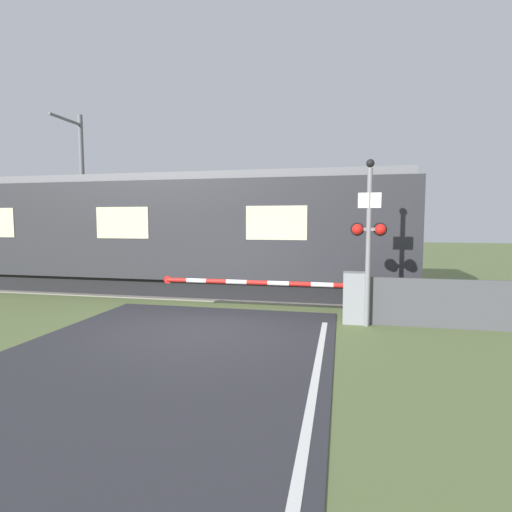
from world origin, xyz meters
name	(u,v)px	position (x,y,z in m)	size (l,w,h in m)	color
ground_plane	(200,328)	(0.00, 0.00, 0.00)	(80.00, 80.00, 0.00)	#5B6B3D
track_bed	(246,293)	(0.00, 4.43, 0.02)	(36.00, 3.20, 0.13)	gray
train	(147,233)	(-3.54, 4.43, 1.97)	(17.38, 3.09, 3.84)	black
crossing_barrier	(340,295)	(3.03, 1.22, 0.64)	(5.11, 0.44, 1.19)	gray
signal_post	(369,233)	(3.63, 0.95, 2.12)	(0.79, 0.26, 3.73)	gray
catenary_pole	(82,194)	(-7.62, 6.71, 3.53)	(0.20, 1.90, 6.75)	slate
roadside_fence	(443,304)	(5.26, 1.15, 0.55)	(3.40, 0.06, 1.10)	#4C4C51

